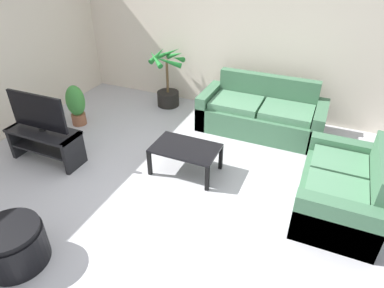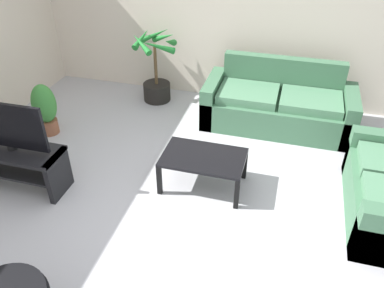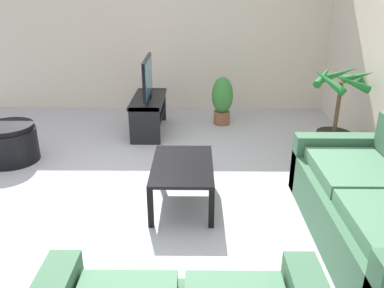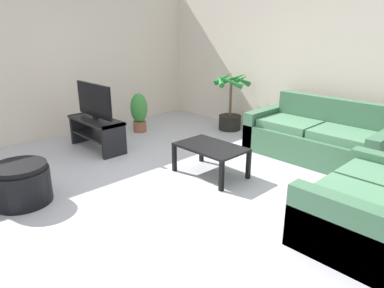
{
  "view_description": "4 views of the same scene",
  "coord_description": "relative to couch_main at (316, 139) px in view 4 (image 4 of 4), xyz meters",
  "views": [
    {
      "loc": [
        1.87,
        -2.88,
        2.93
      ],
      "look_at": [
        0.29,
        0.72,
        0.45
      ],
      "focal_mm": 31.2,
      "sensor_mm": 36.0,
      "label": 1
    },
    {
      "loc": [
        1.03,
        -2.73,
        2.95
      ],
      "look_at": [
        0.11,
        0.57,
        0.63
      ],
      "focal_mm": 36.2,
      "sensor_mm": 36.0,
      "label": 2
    },
    {
      "loc": [
        3.6,
        0.79,
        2.01
      ],
      "look_at": [
        0.17,
        0.76,
        0.6
      ],
      "focal_mm": 36.28,
      "sensor_mm": 36.0,
      "label": 3
    },
    {
      "loc": [
        3.23,
        -2.59,
        1.95
      ],
      "look_at": [
        0.18,
        0.35,
        0.51
      ],
      "focal_mm": 32.72,
      "sensor_mm": 36.0,
      "label": 4
    }
  ],
  "objects": [
    {
      "name": "potted_palm",
      "position": [
        -1.93,
        0.27,
        0.14
      ],
      "size": [
        0.73,
        0.76,
        1.12
      ],
      "color": "black",
      "rests_on": "ground"
    },
    {
      "name": "tv_stand",
      "position": [
        -2.72,
        -2.18,
        0.03
      ],
      "size": [
        1.1,
        0.45,
        0.51
      ],
      "color": "black",
      "rests_on": "ground"
    },
    {
      "name": "wall_back",
      "position": [
        -0.91,
        0.72,
        1.05
      ],
      "size": [
        6.0,
        0.06,
        2.7
      ],
      "primitive_type": "cube",
      "color": "beige",
      "rests_on": "ground"
    },
    {
      "name": "potted_plant_small",
      "position": [
        -3.05,
        -1.09,
        0.1
      ],
      "size": [
        0.32,
        0.32,
        0.74
      ],
      "color": "brown",
      "rests_on": "ground"
    },
    {
      "name": "ground_plane",
      "position": [
        -0.91,
        -2.28,
        -0.3
      ],
      "size": [
        6.6,
        6.6,
        0.0
      ],
      "primitive_type": "plane",
      "color": "#B2B2B7"
    },
    {
      "name": "coffee_table",
      "position": [
        -0.69,
        -1.62,
        0.06
      ],
      "size": [
        0.93,
        0.59,
        0.42
      ],
      "color": "black",
      "rests_on": "ground"
    },
    {
      "name": "tv",
      "position": [
        -2.72,
        -2.18,
        0.51
      ],
      "size": [
        0.95,
        0.1,
        0.57
      ],
      "color": "black",
      "rests_on": "tv_stand"
    },
    {
      "name": "couch_loveseat",
      "position": [
        1.37,
        -1.57,
        -0.0
      ],
      "size": [
        0.9,
        1.5,
        0.9
      ],
      "color": "#3F6B4C",
      "rests_on": "ground"
    },
    {
      "name": "wall_left",
      "position": [
        -3.91,
        -2.28,
        1.05
      ],
      "size": [
        0.06,
        6.0,
        2.7
      ],
      "primitive_type": "cube",
      "color": "beige",
      "rests_on": "ground"
    },
    {
      "name": "ottoman",
      "position": [
        -1.65,
        -3.76,
        -0.07
      ],
      "size": [
        0.64,
        0.64,
        0.47
      ],
      "color": "black",
      "rests_on": "ground"
    },
    {
      "name": "couch_main",
      "position": [
        0.0,
        0.0,
        0.0
      ],
      "size": [
        2.07,
        0.9,
        0.9
      ],
      "color": "#3F6B4C",
      "rests_on": "ground"
    }
  ]
}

